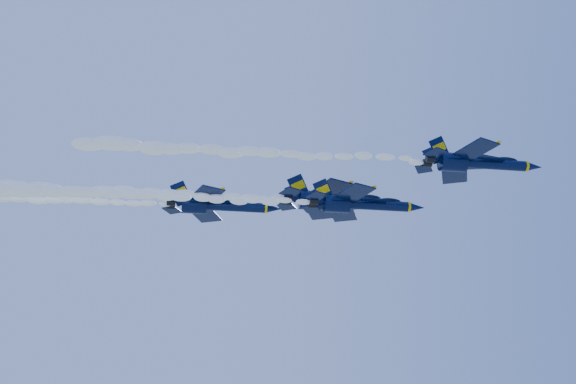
{
  "coord_description": "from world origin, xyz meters",
  "views": [
    {
      "loc": [
        -17.17,
        -81.56,
        114.91
      ],
      "look_at": [
        -6.25,
        1.01,
        152.96
      ],
      "focal_mm": 40.0,
      "sensor_mm": 36.0,
      "label": 1
    }
  ],
  "objects": [
    {
      "name": "smoke_trail_jet_third",
      "position": [
        -27.43,
        7.0,
        154.22
      ],
      "size": [
        42.75,
        2.3,
        2.07
      ],
      "primitive_type": "ellipsoid",
      "color": "white"
    },
    {
      "name": "jet_third",
      "position": [
        2.19,
        7.0,
        154.67
      ],
      "size": [
        19.28,
        15.82,
        7.17
      ],
      "color": "black"
    },
    {
      "name": "smoke_trail_jet_fourth",
      "position": [
        -45.12,
        11.31,
        154.29
      ],
      "size": [
        42.75,
        2.15,
        1.93
      ],
      "primitive_type": "ellipsoid",
      "color": "white"
    },
    {
      "name": "smoke_trail_jet_second",
      "position": [
        -24.88,
        -1.33,
        150.21
      ],
      "size": [
        42.75,
        1.98,
        1.78
      ],
      "primitive_type": "ellipsoid",
      "color": "white"
    },
    {
      "name": "jet_second",
      "position": [
        3.58,
        -1.33,
        150.64
      ],
      "size": [
        16.57,
        13.6,
        6.16
      ],
      "color": "black"
    },
    {
      "name": "jet_fourth",
      "position": [
        -16.06,
        11.31,
        154.74
      ],
      "size": [
        17.99,
        14.76,
        6.69
      ],
      "color": "black"
    },
    {
      "name": "smoke_trail_jet_lead",
      "position": [
        -12.06,
        -12.92,
        151.63
      ],
      "size": [
        42.75,
        1.87,
        1.68
      ],
      "primitive_type": "ellipsoid",
      "color": "white"
    },
    {
      "name": "jet_lead",
      "position": [
        16.0,
        -12.92,
        152.05
      ],
      "size": [
        15.65,
        12.84,
        5.82
      ],
      "color": "black"
    }
  ]
}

